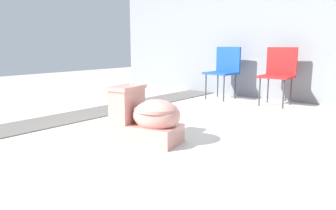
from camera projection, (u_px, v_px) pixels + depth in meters
ground_plane at (120, 139)px, 3.08m from camera, size 14.00×14.00×0.00m
gravel_strip at (88, 114)px, 4.17m from camera, size 0.56×8.00×0.01m
building_wall at (297, 16)px, 4.93m from camera, size 7.00×0.20×2.60m
toilet at (147, 118)px, 2.95m from camera, size 0.69×0.49×0.52m
folding_chair_left at (225, 67)px, 5.30m from camera, size 0.46×0.46×0.83m
folding_chair_middle at (279, 70)px, 4.75m from camera, size 0.46×0.46×0.83m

